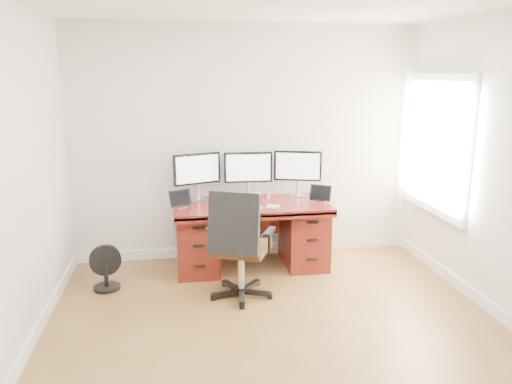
{
  "coord_description": "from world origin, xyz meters",
  "views": [
    {
      "loc": [
        -0.79,
        -3.46,
        2.14
      ],
      "look_at": [
        0.0,
        1.5,
        0.95
      ],
      "focal_mm": 35.0,
      "sensor_mm": 36.0,
      "label": 1
    }
  ],
  "objects": [
    {
      "name": "figurine_purple",
      "position": [
        -0.24,
        1.95,
        0.8
      ],
      "size": [
        0.04,
        0.04,
        0.1
      ],
      "color": "#8B6FD6",
      "rests_on": "desk"
    },
    {
      "name": "tablet_right",
      "position": [
        0.77,
        1.75,
        0.84
      ],
      "size": [
        0.24,
        0.18,
        0.19
      ],
      "rotation": [
        0.0,
        0.0,
        -0.54
      ],
      "color": "silver",
      "rests_on": "desk"
    },
    {
      "name": "drawing_tablet",
      "position": [
        -0.23,
        1.66,
        0.76
      ],
      "size": [
        0.2,
        0.14,
        0.01
      ],
      "primitive_type": "cube",
      "rotation": [
        0.0,
        0.0,
        -0.06
      ],
      "color": "black",
      "rests_on": "desk"
    },
    {
      "name": "keyboard",
      "position": [
        -0.05,
        1.6,
        0.76
      ],
      "size": [
        0.28,
        0.16,
        0.01
      ],
      "primitive_type": "cube",
      "rotation": [
        0.0,
        0.0,
        -0.21
      ],
      "color": "silver",
      "rests_on": "desk"
    },
    {
      "name": "figurine_brown",
      "position": [
        -0.12,
        1.95,
        0.8
      ],
      "size": [
        0.04,
        0.04,
        0.1
      ],
      "color": "brown",
      "rests_on": "desk"
    },
    {
      "name": "monitor_center",
      "position": [
        -0.0,
        2.07,
        1.09
      ],
      "size": [
        0.55,
        0.15,
        0.53
      ],
      "rotation": [
        0.0,
        0.0,
        -0.03
      ],
      "color": "silver",
      "rests_on": "desk"
    },
    {
      "name": "figurine_blue",
      "position": [
        -0.35,
        1.95,
        0.8
      ],
      "size": [
        0.04,
        0.04,
        0.1
      ],
      "color": "#4B75E7",
      "rests_on": "desk"
    },
    {
      "name": "phone",
      "position": [
        -0.05,
        1.76,
        0.76
      ],
      "size": [
        0.13,
        0.08,
        0.01
      ],
      "primitive_type": "cube",
      "rotation": [
        0.0,
        0.0,
        -0.2
      ],
      "color": "black",
      "rests_on": "desk"
    },
    {
      "name": "floor_fan",
      "position": [
        -1.55,
        1.45,
        0.23
      ],
      "size": [
        0.32,
        0.27,
        0.47
      ],
      "rotation": [
        0.0,
        0.0,
        0.19
      ],
      "color": "black",
      "rests_on": "ground"
    },
    {
      "name": "trackpad",
      "position": [
        0.2,
        1.62,
        0.76
      ],
      "size": [
        0.18,
        0.18,
        0.01
      ],
      "primitive_type": "cube",
      "rotation": [
        0.0,
        0.0,
        -0.43
      ],
      "color": "#B9BBC0",
      "rests_on": "desk"
    },
    {
      "name": "figurine_yellow",
      "position": [
        0.09,
        1.95,
        0.8
      ],
      "size": [
        0.04,
        0.04,
        0.1
      ],
      "color": "#E3D364",
      "rests_on": "desk"
    },
    {
      "name": "desk",
      "position": [
        0.0,
        1.83,
        0.4
      ],
      "size": [
        1.7,
        0.8,
        0.75
      ],
      "color": "#581811",
      "rests_on": "ground"
    },
    {
      "name": "ground",
      "position": [
        0.0,
        0.0,
        0.0
      ],
      "size": [
        4.5,
        4.5,
        0.0
      ],
      "primitive_type": "plane",
      "color": "brown",
      "rests_on": "ground"
    },
    {
      "name": "back_wall",
      "position": [
        0.0,
        2.25,
        1.35
      ],
      "size": [
        4.0,
        0.1,
        2.7
      ],
      "primitive_type": "cube",
      "color": "silver",
      "rests_on": "ground"
    },
    {
      "name": "office_chair",
      "position": [
        -0.23,
        1.03,
        0.36
      ],
      "size": [
        0.77,
        0.77,
        1.1
      ],
      "rotation": [
        0.0,
        0.0,
        -0.42
      ],
      "color": "black",
      "rests_on": "ground"
    },
    {
      "name": "monitor_right",
      "position": [
        0.58,
        2.07,
        1.09
      ],
      "size": [
        0.54,
        0.2,
        0.53
      ],
      "rotation": [
        0.0,
        0.0,
        -0.3
      ],
      "color": "silver",
      "rests_on": "desk"
    },
    {
      "name": "tablet_left",
      "position": [
        -0.78,
        1.75,
        0.84
      ],
      "size": [
        0.25,
        0.16,
        0.19
      ],
      "rotation": [
        0.0,
        0.0,
        0.43
      ],
      "color": "silver",
      "rests_on": "desk"
    },
    {
      "name": "figurine_pink",
      "position": [
        0.21,
        1.95,
        0.8
      ],
      "size": [
        0.04,
        0.04,
        0.1
      ],
      "color": "pink",
      "rests_on": "desk"
    },
    {
      "name": "monitor_left",
      "position": [
        -0.58,
        2.07,
        1.09
      ],
      "size": [
        0.53,
        0.22,
        0.53
      ],
      "rotation": [
        0.0,
        0.0,
        0.34
      ],
      "color": "silver",
      "rests_on": "desk"
    }
  ]
}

